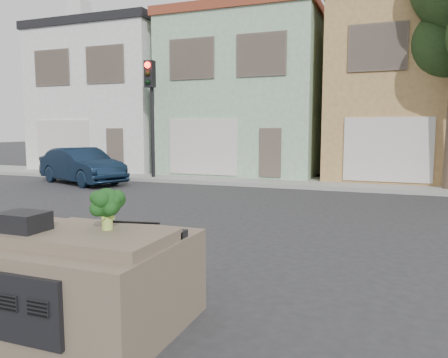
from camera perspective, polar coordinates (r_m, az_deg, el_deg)
The scene contains 11 objects.
ground_plane at distance 7.81m, azimuth -3.02°, elevation -9.84°, with size 120.00×120.00×0.00m, color #303033.
sidewalk at distance 17.74m, azimuth 10.84°, elevation -0.48°, with size 40.00×3.00×0.15m, color gray.
townhouse_white at distance 25.61m, azimuth -12.63°, elevation 9.88°, with size 7.20×8.20×7.55m, color white.
townhouse_mint at distance 22.39m, azimuth 3.89°, elevation 10.53°, with size 7.20×8.20×7.55m, color #99C09B.
townhouse_tan at distance 21.43m, azimuth 23.76°, elevation 10.18°, with size 7.20×8.20×7.55m, color tan.
navy_sedan at distance 18.68m, azimuth -18.00°, elevation -0.57°, with size 1.54×4.43×1.46m, color #102036.
traffic_signal at distance 18.94m, azimuth -9.48°, elevation 7.48°, with size 0.40×0.40×5.10m, color black.
car_dashboard at distance 5.18m, azimuth -16.95°, elevation -12.22°, with size 2.00×1.80×1.12m, color brown.
instrument_hump at distance 5.13m, azimuth -24.76°, elevation -5.07°, with size 0.48×0.38×0.20m, color black.
wiper_arm at distance 5.17m, azimuth -12.10°, elevation -5.55°, with size 0.70×0.03×0.02m, color black.
broccoli at distance 4.86m, azimuth -15.05°, elevation -3.74°, with size 0.38×0.38×0.46m, color #133812.
Camera 1 is at (3.05, -6.85, 2.20)m, focal length 35.00 mm.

